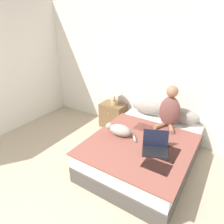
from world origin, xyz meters
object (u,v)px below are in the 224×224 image
object	(u,v)px
pillow_near	(147,107)
laptop_open	(155,147)
bed	(143,151)
person_sitting	(170,110)
pillow_far	(181,115)
table_lamp	(114,91)
cat_tabby	(119,130)
nightstand	(113,115)

from	to	relation	value
pillow_near	laptop_open	xyz separation A→B (m)	(0.59, -1.05, -0.08)
bed	person_sitting	size ratio (longest dim) A/B	2.65
pillow_far	laptop_open	bearing A→B (deg)	-93.71
bed	table_lamp	size ratio (longest dim) A/B	4.55
bed	table_lamp	distance (m)	1.46
bed	cat_tabby	xyz separation A→B (m)	(-0.37, -0.15, 0.35)
pillow_far	cat_tabby	distance (m)	1.20
laptop_open	table_lamp	bearing A→B (deg)	119.48
bed	pillow_far	size ratio (longest dim) A/B	3.13
person_sitting	laptop_open	world-z (taller)	person_sitting
cat_tabby	nightstand	world-z (taller)	cat_tabby
nightstand	laptop_open	bearing A→B (deg)	-36.60
pillow_far	table_lamp	xyz separation A→B (m)	(-1.39, -0.04, 0.21)
bed	person_sitting	bearing A→B (deg)	72.61
cat_tabby	table_lamp	world-z (taller)	table_lamp
laptop_open	table_lamp	distance (m)	1.69
laptop_open	pillow_near	bearing A→B (deg)	96.13
pillow_near	cat_tabby	xyz separation A→B (m)	(-0.05, -0.98, -0.04)
nightstand	table_lamp	bearing A→B (deg)	2.12
bed	laptop_open	world-z (taller)	laptop_open
table_lamp	pillow_near	bearing A→B (deg)	2.97
laptop_open	person_sitting	bearing A→B (deg)	72.76
cat_tabby	pillow_near	bearing A→B (deg)	-98.49
pillow_far	table_lamp	bearing A→B (deg)	-178.43
person_sitting	laptop_open	size ratio (longest dim) A/B	1.62
pillow_near	nightstand	xyz separation A→B (m)	(-0.77, -0.04, -0.37)
pillow_near	cat_tabby	world-z (taller)	pillow_near
pillow_near	person_sitting	bearing A→B (deg)	-27.46
pillow_far	laptop_open	xyz separation A→B (m)	(-0.07, -1.05, -0.08)
bed	cat_tabby	distance (m)	0.53
cat_tabby	table_lamp	size ratio (longest dim) A/B	1.34
bed	cat_tabby	bearing A→B (deg)	-158.60
bed	cat_tabby	world-z (taller)	cat_tabby
pillow_far	table_lamp	size ratio (longest dim) A/B	1.45
pillow_near	table_lamp	size ratio (longest dim) A/B	1.45
cat_tabby	table_lamp	distance (m)	1.19
bed	nightstand	size ratio (longest dim) A/B	3.59
nightstand	table_lamp	xyz separation A→B (m)	(0.04, 0.00, 0.58)
person_sitting	nightstand	bearing A→B (deg)	170.08
person_sitting	cat_tabby	world-z (taller)	person_sitting
laptop_open	table_lamp	world-z (taller)	table_lamp
person_sitting	laptop_open	distance (m)	0.83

